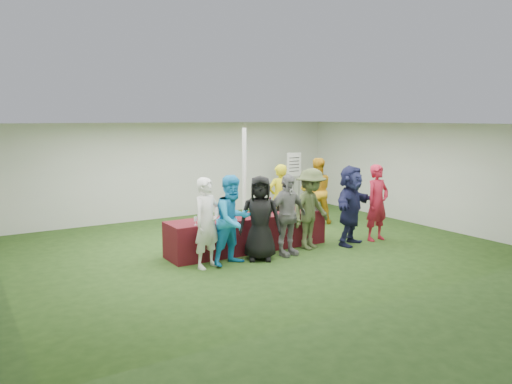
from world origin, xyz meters
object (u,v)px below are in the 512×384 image
staff_back (316,191)px  customer_3 (287,215)px  customer_6 (377,203)px  customer_0 (207,223)px  wine_list_sign (294,169)px  customer_5 (351,205)px  dump_bucket (314,206)px  staff_pourer (279,198)px  serving_table (248,233)px  customer_2 (260,218)px  customer_4 (311,209)px  customer_1 (233,220)px

staff_back → customer_3: 3.32m
customer_6 → customer_0: bearing=174.8°
wine_list_sign → customer_0: bearing=-141.8°
customer_3 → customer_5: size_ratio=0.95×
dump_bucket → staff_back: 2.10m
staff_pourer → customer_6: size_ratio=0.96×
dump_bucket → customer_6: (1.39, -0.61, 0.05)m
serving_table → wine_list_sign: 4.63m
wine_list_sign → customer_3: 4.82m
serving_table → staff_pourer: staff_pourer is taller
serving_table → customer_0: 1.56m
serving_table → staff_pourer: 1.90m
serving_table → dump_bucket: dump_bucket is taller
staff_back → customer_3: (-2.51, -2.18, -0.04)m
staff_pourer → staff_back: (1.44, 0.35, 0.03)m
dump_bucket → staff_pourer: (-0.08, 1.26, 0.01)m
customer_0 → customer_5: 3.50m
serving_table → customer_2: size_ratio=2.11×
customer_5 → customer_6: (0.81, -0.01, -0.01)m
dump_bucket → customer_2: 1.87m
customer_2 → customer_3: 0.64m
customer_4 → customer_6: (1.79, -0.20, 0.01)m
staff_back → customer_5: customer_5 is taller
staff_back → customer_4: bearing=73.4°
dump_bucket → customer_1: size_ratio=0.15×
staff_pourer → customer_4: bearing=83.9°
staff_back → customer_4: staff_back is taller
customer_5 → customer_1: bearing=154.5°
customer_1 → customer_0: bearing=159.0°
customer_1 → customer_4: 2.00m
customer_2 → customer_6: 3.17m
customer_0 → customer_3: (1.77, -0.10, -0.02)m
customer_6 → customer_2: bearing=175.7°
staff_pourer → customer_6: (1.47, -1.86, 0.03)m
staff_pourer → customer_2: (-1.70, -1.81, 0.00)m
staff_back → customer_2: size_ratio=1.04×
dump_bucket → wine_list_sign: wine_list_sign is taller
serving_table → customer_0: (-1.31, -0.69, 0.49)m
dump_bucket → staff_back: bearing=49.7°
staff_pourer → customer_1: size_ratio=0.97×
wine_list_sign → customer_3: (-2.93, -3.80, -0.47)m
customer_5 → dump_bucket: bearing=109.7°
serving_table → customer_3: (0.46, -0.79, 0.47)m
customer_1 → wine_list_sign: bearing=29.5°
customer_0 → dump_bucket: bearing=-11.4°
dump_bucket → staff_back: (1.36, 1.61, 0.05)m
serving_table → staff_back: size_ratio=2.03×
dump_bucket → wine_list_sign: size_ratio=0.15×
serving_table → customer_2: customer_2 is taller
serving_table → customer_1: 1.21m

